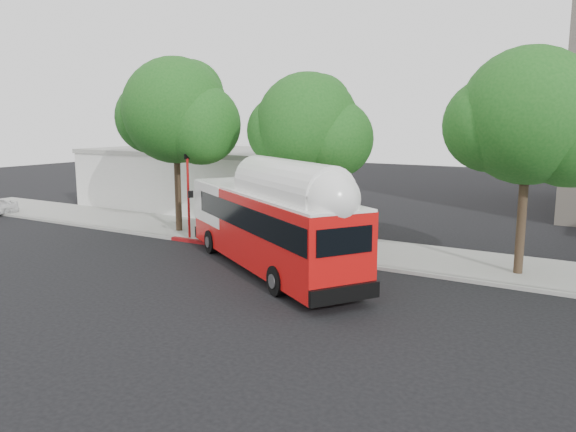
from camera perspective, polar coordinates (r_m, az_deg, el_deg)
name	(u,v)px	position (r m, az deg, el deg)	size (l,w,h in m)	color
ground	(256,279)	(22.82, -3.25, -6.37)	(120.00, 120.00, 0.00)	black
sidewalk	(329,246)	(28.24, 4.18, -3.07)	(60.00, 5.00, 0.15)	gray
curb_strip	(304,257)	(26.00, 1.59, -4.17)	(60.00, 0.30, 0.15)	gray
red_curb_segment	(250,249)	(27.55, -3.87, -3.38)	(10.00, 0.32, 0.16)	maroon
street_tree_left	(183,115)	(31.57, -10.65, 10.08)	(6.67, 5.80, 9.74)	#2D2116
street_tree_mid	(315,129)	(27.42, 2.79, 8.85)	(5.75, 5.00, 8.62)	#2D2116
street_tree_right	(541,122)	(24.15, 24.30, 8.73)	(6.21, 5.40, 9.18)	#2D2116
low_commercial_bldg	(205,177)	(41.75, -8.42, 3.90)	(16.20, 10.20, 4.25)	silver
transit_bus	(269,228)	(23.68, -1.95, -1.26)	(12.23, 8.97, 3.87)	red
signal_pole	(188,196)	(29.99, -10.09, 1.97)	(0.13, 0.43, 4.58)	#AA1212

